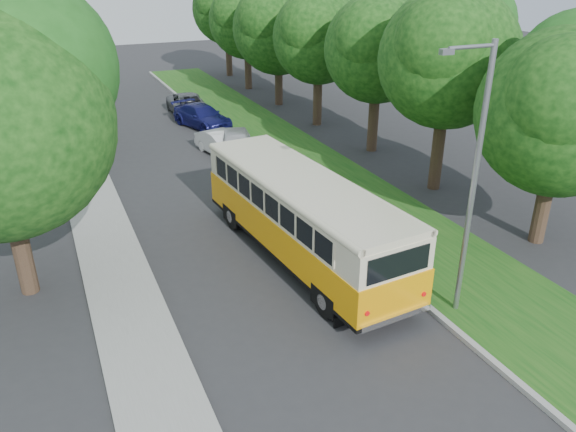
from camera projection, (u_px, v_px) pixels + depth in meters
name	position (u px, v px, depth m)	size (l,w,h in m)	color
ground	(293.00, 301.00, 17.60)	(120.00, 120.00, 0.00)	#2D2D30
curb	(322.00, 218.00, 23.04)	(0.20, 70.00, 0.15)	gray
grass_verge	(371.00, 209.00, 23.91)	(4.50, 70.00, 0.13)	#154B14
sidewalk	(112.00, 259.00, 19.95)	(2.20, 70.00, 0.12)	gray
treeline	(211.00, 34.00, 31.19)	(24.27, 41.91, 9.46)	#332319
lamppost_near	(472.00, 178.00, 15.25)	(1.71, 0.16, 8.00)	gray
lamppost_far	(70.00, 85.00, 27.40)	(1.71, 0.16, 7.50)	gray
warning_sign	(91.00, 156.00, 25.14)	(0.56, 0.10, 2.50)	gray
vintage_bus	(302.00, 219.00, 19.46)	(2.71, 10.52, 3.12)	#FFA208
car_silver	(236.00, 144.00, 29.92)	(1.77, 4.40, 1.50)	#B8B9BD
car_white	(222.00, 144.00, 30.37)	(1.34, 3.85, 1.27)	silver
car_blue	(202.00, 116.00, 35.31)	(1.94, 4.77, 1.39)	navy
car_grey	(189.00, 105.00, 38.04)	(2.29, 4.97, 1.38)	slate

